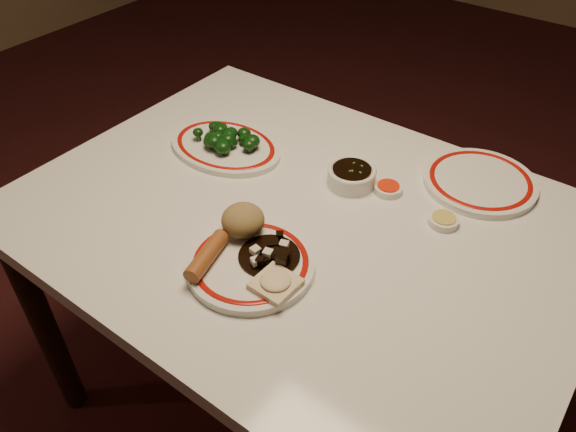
# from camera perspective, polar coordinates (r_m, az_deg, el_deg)

# --- Properties ---
(ground) EXTENTS (7.00, 7.00, 0.00)m
(ground) POSITION_cam_1_polar(r_m,az_deg,el_deg) (1.79, 0.83, -18.42)
(ground) COLOR black
(ground) RESTS_ON ground
(dining_table) EXTENTS (1.20, 0.90, 0.75)m
(dining_table) POSITION_cam_1_polar(r_m,az_deg,el_deg) (1.27, 1.11, -2.89)
(dining_table) COLOR white
(dining_table) RESTS_ON ground
(main_plate) EXTENTS (0.30, 0.30, 0.02)m
(main_plate) POSITION_cam_1_polar(r_m,az_deg,el_deg) (1.09, -3.80, -4.89)
(main_plate) COLOR white
(main_plate) RESTS_ON dining_table
(rice_mound) EXTENTS (0.09, 0.09, 0.06)m
(rice_mound) POSITION_cam_1_polar(r_m,az_deg,el_deg) (1.12, -4.60, -0.41)
(rice_mound) COLOR #977747
(rice_mound) RESTS_ON main_plate
(spring_roll) EXTENTS (0.06, 0.13, 0.03)m
(spring_roll) POSITION_cam_1_polar(r_m,az_deg,el_deg) (1.08, -8.24, -4.02)
(spring_roll) COLOR #995225
(spring_roll) RESTS_ON main_plate
(fried_wonton) EXTENTS (0.08, 0.08, 0.02)m
(fried_wonton) POSITION_cam_1_polar(r_m,az_deg,el_deg) (1.03, -1.27, -6.77)
(fried_wonton) COLOR beige
(fried_wonton) RESTS_ON main_plate
(stirfry_heap) EXTENTS (0.12, 0.12, 0.03)m
(stirfry_heap) POSITION_cam_1_polar(r_m,az_deg,el_deg) (1.08, -1.80, -3.85)
(stirfry_heap) COLOR black
(stirfry_heap) RESTS_ON main_plate
(broccoli_plate) EXTENTS (0.31, 0.27, 0.02)m
(broccoli_plate) POSITION_cam_1_polar(r_m,az_deg,el_deg) (1.41, -6.37, 7.06)
(broccoli_plate) COLOR white
(broccoli_plate) RESTS_ON dining_table
(broccoli_pile) EXTENTS (0.17, 0.11, 0.05)m
(broccoli_pile) POSITION_cam_1_polar(r_m,az_deg,el_deg) (1.39, -6.28, 7.92)
(broccoli_pile) COLOR #23471C
(broccoli_pile) RESTS_ON broccoli_plate
(soy_bowl) EXTENTS (0.11, 0.11, 0.04)m
(soy_bowl) POSITION_cam_1_polar(r_m,az_deg,el_deg) (1.29, 6.46, 4.02)
(soy_bowl) COLOR white
(soy_bowl) RESTS_ON dining_table
(sweet_sour_dish) EXTENTS (0.06, 0.06, 0.02)m
(sweet_sour_dish) POSITION_cam_1_polar(r_m,az_deg,el_deg) (1.28, 10.13, 2.76)
(sweet_sour_dish) COLOR white
(sweet_sour_dish) RESTS_ON dining_table
(mustard_dish) EXTENTS (0.06, 0.06, 0.02)m
(mustard_dish) POSITION_cam_1_polar(r_m,az_deg,el_deg) (1.22, 15.51, -0.44)
(mustard_dish) COLOR white
(mustard_dish) RESTS_ON dining_table
(far_plate) EXTENTS (0.28, 0.28, 0.02)m
(far_plate) POSITION_cam_1_polar(r_m,az_deg,el_deg) (1.36, 18.91, 3.35)
(far_plate) COLOR white
(far_plate) RESTS_ON dining_table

